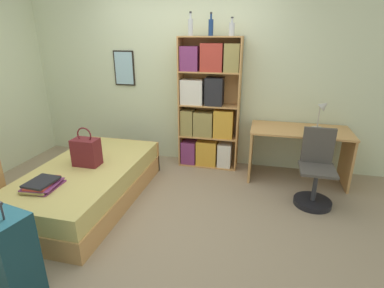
{
  "coord_description": "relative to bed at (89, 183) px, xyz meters",
  "views": [
    {
      "loc": [
        1.15,
        -2.75,
        1.87
      ],
      "look_at": [
        0.43,
        0.2,
        0.75
      ],
      "focal_mm": 28.0,
      "sensor_mm": 36.0,
      "label": 1
    }
  ],
  "objects": [
    {
      "name": "bed",
      "position": [
        0.0,
        0.0,
        0.0
      ],
      "size": [
        1.07,
        1.99,
        0.44
      ],
      "color": "tan",
      "rests_on": "ground_plane"
    },
    {
      "name": "book_stack_on_bed",
      "position": [
        -0.13,
        -0.56,
        0.26
      ],
      "size": [
        0.34,
        0.37,
        0.08
      ],
      "color": "#7A336B",
      "rests_on": "bed"
    },
    {
      "name": "bottle_green",
      "position": [
        0.92,
        1.29,
        1.74
      ],
      "size": [
        0.07,
        0.07,
        0.3
      ],
      "color": "#B7BCC1",
      "rests_on": "bookcase"
    },
    {
      "name": "desk_lamp",
      "position": [
        2.67,
        1.24,
        0.75
      ],
      "size": [
        0.2,
        0.15,
        0.39
      ],
      "color": "#ADA89E",
      "rests_on": "desk"
    },
    {
      "name": "suitcase",
      "position": [
        0.19,
        -1.4,
        0.14
      ],
      "size": [
        0.52,
        0.35,
        0.84
      ],
      "color": "#143842",
      "rests_on": "ground_plane"
    },
    {
      "name": "handbag",
      "position": [
        -0.0,
        0.04,
        0.38
      ],
      "size": [
        0.29,
        0.19,
        0.46
      ],
      "color": "maroon",
      "rests_on": "bed"
    },
    {
      "name": "bottle_brown",
      "position": [
        1.19,
        1.32,
        1.74
      ],
      "size": [
        0.06,
        0.06,
        0.29
      ],
      "color": "navy",
      "rests_on": "bookcase"
    },
    {
      "name": "desk_chair",
      "position": [
        2.58,
        0.55,
        0.08
      ],
      "size": [
        0.42,
        0.42,
        0.88
      ],
      "color": "black",
      "rests_on": "ground_plane"
    },
    {
      "name": "wall_back",
      "position": [
        0.78,
        1.53,
        1.08
      ],
      "size": [
        10.0,
        0.09,
        2.6
      ],
      "color": "beige",
      "rests_on": "ground_plane"
    },
    {
      "name": "bookcase",
      "position": [
        1.16,
        1.33,
        0.67
      ],
      "size": [
        0.85,
        0.29,
        1.84
      ],
      "color": "tan",
      "rests_on": "ground_plane"
    },
    {
      "name": "ground_plane",
      "position": [
        0.78,
        -0.02,
        -0.22
      ],
      "size": [
        14.0,
        14.0,
        0.0
      ],
      "primitive_type": "plane",
      "color": "gray"
    },
    {
      "name": "desk",
      "position": [
        2.43,
        1.16,
        0.28
      ],
      "size": [
        1.26,
        0.63,
        0.71
      ],
      "color": "tan",
      "rests_on": "ground_plane"
    },
    {
      "name": "bottle_clear",
      "position": [
        1.46,
        1.3,
        1.71
      ],
      "size": [
        0.07,
        0.07,
        0.23
      ],
      "color": "#B7BCC1",
      "rests_on": "bookcase"
    }
  ]
}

